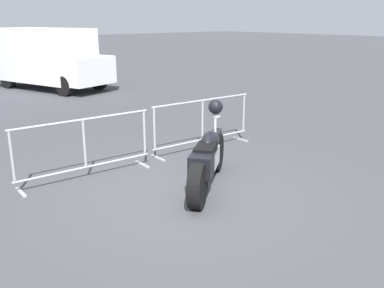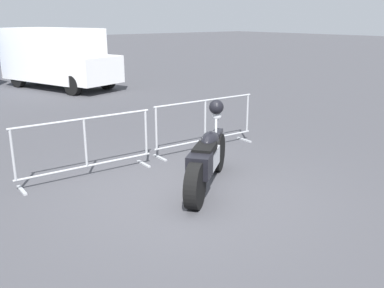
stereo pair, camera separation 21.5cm
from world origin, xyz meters
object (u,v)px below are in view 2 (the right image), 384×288
at_px(crowd_barrier_far, 205,124).
at_px(delivery_van, 56,56).
at_px(crowd_barrier_near, 86,147).
at_px(motorcycle, 207,158).

distance_m(crowd_barrier_far, delivery_van, 10.05).
relative_size(crowd_barrier_far, delivery_van, 0.47).
bearing_deg(crowd_barrier_near, motorcycle, -50.85).
height_order(motorcycle, delivery_van, delivery_van).
height_order(crowd_barrier_far, delivery_van, delivery_van).
xyz_separation_m(motorcycle, crowd_barrier_near, (-1.35, 1.66, 0.05)).
distance_m(motorcycle, delivery_van, 11.87).
distance_m(crowd_barrier_near, crowd_barrier_far, 2.71).
distance_m(crowd_barrier_near, delivery_van, 10.60).
height_order(crowd_barrier_near, crowd_barrier_far, same).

